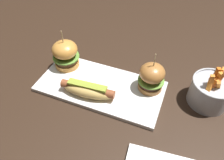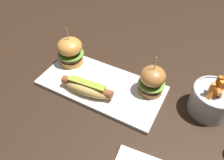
{
  "view_description": "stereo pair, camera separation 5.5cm",
  "coord_description": "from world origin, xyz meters",
  "px_view_note": "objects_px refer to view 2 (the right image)",
  "views": [
    {
      "loc": [
        0.22,
        -0.45,
        0.54
      ],
      "look_at": [
        0.04,
        0.0,
        0.05
      ],
      "focal_mm": 34.46,
      "sensor_mm": 36.0,
      "label": 1
    },
    {
      "loc": [
        0.27,
        -0.43,
        0.54
      ],
      "look_at": [
        0.04,
        0.0,
        0.05
      ],
      "focal_mm": 34.46,
      "sensor_mm": 36.0,
      "label": 2
    }
  ],
  "objects_px": {
    "hot_dog": "(87,87)",
    "slider_left": "(70,51)",
    "slider_right": "(152,80)",
    "platter_main": "(101,86)",
    "fries_bucket": "(212,100)"
  },
  "relations": [
    {
      "from": "fries_bucket",
      "to": "platter_main",
      "type": "bearing_deg",
      "value": -167.74
    },
    {
      "from": "hot_dog",
      "to": "slider_left",
      "type": "xyz_separation_m",
      "value": [
        -0.14,
        0.1,
        0.03
      ]
    },
    {
      "from": "hot_dog",
      "to": "platter_main",
      "type": "bearing_deg",
      "value": 69.61
    },
    {
      "from": "platter_main",
      "to": "hot_dog",
      "type": "distance_m",
      "value": 0.06
    },
    {
      "from": "slider_right",
      "to": "slider_left",
      "type": "bearing_deg",
      "value": -179.48
    },
    {
      "from": "hot_dog",
      "to": "slider_right",
      "type": "height_order",
      "value": "slider_right"
    },
    {
      "from": "platter_main",
      "to": "fries_bucket",
      "type": "relative_size",
      "value": 2.91
    },
    {
      "from": "slider_left",
      "to": "fries_bucket",
      "type": "xyz_separation_m",
      "value": [
        0.5,
        0.03,
        -0.02
      ]
    },
    {
      "from": "platter_main",
      "to": "hot_dog",
      "type": "xyz_separation_m",
      "value": [
        -0.02,
        -0.05,
        0.03
      ]
    },
    {
      "from": "platter_main",
      "to": "slider_left",
      "type": "bearing_deg",
      "value": 162.68
    },
    {
      "from": "slider_right",
      "to": "fries_bucket",
      "type": "distance_m",
      "value": 0.18
    },
    {
      "from": "platter_main",
      "to": "slider_right",
      "type": "distance_m",
      "value": 0.17
    },
    {
      "from": "hot_dog",
      "to": "slider_left",
      "type": "height_order",
      "value": "slider_left"
    },
    {
      "from": "hot_dog",
      "to": "fries_bucket",
      "type": "distance_m",
      "value": 0.38
    },
    {
      "from": "platter_main",
      "to": "slider_right",
      "type": "bearing_deg",
      "value": 18.11
    }
  ]
}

